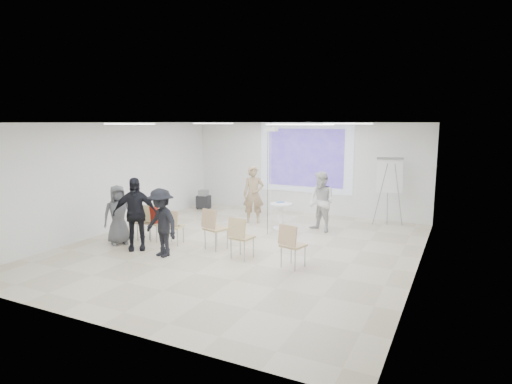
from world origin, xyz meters
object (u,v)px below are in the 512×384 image
at_px(chair_left_mid, 156,220).
at_px(av_cart, 204,200).
at_px(chair_right_inner, 240,234).
at_px(audience_left, 135,209).
at_px(chair_left_inner, 172,224).
at_px(audience_mid, 161,218).
at_px(laptop, 174,225).
at_px(chair_far_left, 145,219).
at_px(chair_center, 213,226).
at_px(player_right, 321,199).
at_px(chair_right_far, 291,242).
at_px(flipchart_easel, 390,176).
at_px(player_left, 254,191).
at_px(audience_outer, 118,211).
at_px(pedestal_table, 281,215).

distance_m(chair_left_mid, av_cart, 4.16).
bearing_deg(chair_right_inner, audience_left, -163.52).
distance_m(chair_left_inner, audience_mid, 0.97).
bearing_deg(audience_mid, laptop, 126.84).
xyz_separation_m(chair_far_left, chair_left_mid, (0.26, 0.09, -0.02)).
bearing_deg(chair_far_left, laptop, -8.76).
xyz_separation_m(chair_right_inner, audience_left, (-2.57, -0.46, 0.43)).
height_order(chair_left_inner, audience_mid, audience_mid).
height_order(chair_center, audience_left, audience_left).
relative_size(player_right, chair_far_left, 1.95).
distance_m(chair_right_far, audience_mid, 2.98).
height_order(chair_right_far, av_cart, chair_right_far).
height_order(chair_right_inner, flipchart_easel, flipchart_easel).
relative_size(player_left, av_cart, 2.94).
bearing_deg(av_cart, audience_left, -85.71).
bearing_deg(chair_far_left, audience_outer, -139.91).
bearing_deg(chair_far_left, chair_right_inner, -18.67).
bearing_deg(chair_far_left, chair_left_mid, 6.18).
distance_m(chair_right_inner, laptop, 2.06).
height_order(player_right, av_cart, player_right).
height_order(pedestal_table, chair_right_far, chair_right_far).
xyz_separation_m(chair_left_inner, flipchart_easel, (4.43, 4.42, 0.95)).
height_order(chair_far_left, flipchart_easel, flipchart_easel).
bearing_deg(pedestal_table, flipchart_easel, 34.38).
relative_size(chair_far_left, chair_right_inner, 0.99).
xyz_separation_m(player_left, audience_left, (-1.29, -3.71, 0.02)).
relative_size(pedestal_table, laptop, 2.48).
relative_size(chair_right_inner, flipchart_easel, 0.47).
bearing_deg(player_right, player_left, -156.36).
relative_size(pedestal_table, audience_left, 0.41).
bearing_deg(pedestal_table, chair_left_inner, -124.38).
relative_size(chair_right_far, audience_left, 0.47).
height_order(player_right, audience_outer, player_right).
bearing_deg(av_cart, audience_outer, -93.67).
distance_m(chair_left_inner, av_cart, 4.48).
distance_m(audience_outer, av_cart, 4.67).
bearing_deg(laptop, chair_left_mid, -12.17).
relative_size(chair_left_inner, flipchart_easel, 0.44).
bearing_deg(audience_outer, chair_right_inner, -49.11).
bearing_deg(audience_outer, av_cart, 42.41).
height_order(laptop, audience_mid, audience_mid).
xyz_separation_m(chair_right_inner, flipchart_easel, (2.41, 4.66, 0.92)).
relative_size(player_right, chair_right_far, 1.97).
distance_m(player_right, chair_right_inner, 3.29).
relative_size(pedestal_table, player_right, 0.44).
xyz_separation_m(player_right, chair_right_inner, (-0.86, -3.15, -0.36)).
height_order(player_left, chair_left_mid, player_left).
height_order(chair_far_left, laptop, chair_far_left).
relative_size(laptop, av_cart, 0.49).
bearing_deg(player_right, chair_far_left, -116.18).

